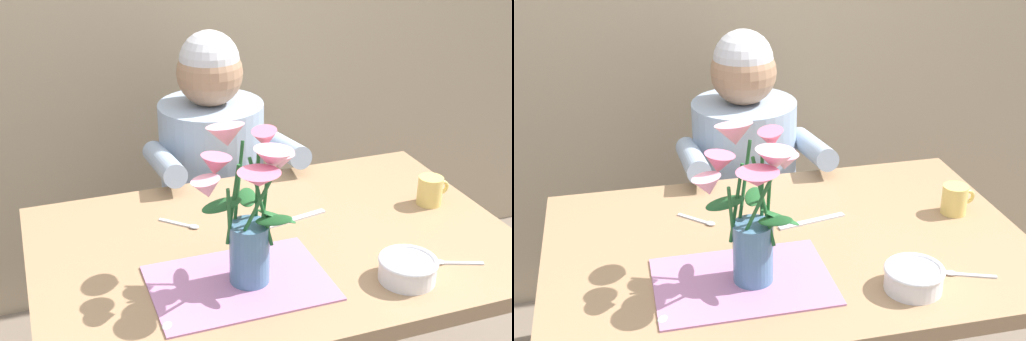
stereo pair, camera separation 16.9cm
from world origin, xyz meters
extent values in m
cube|color=#9E7A56|center=(0.00, 0.00, 0.72)|extent=(1.20, 0.80, 0.04)
cylinder|color=#9E7A56|center=(-0.54, 0.34, 0.35)|extent=(0.06, 0.06, 0.70)
cylinder|color=#9E7A56|center=(0.54, 0.34, 0.35)|extent=(0.06, 0.06, 0.70)
cylinder|color=#4C4C56|center=(0.01, 0.62, 0.20)|extent=(0.30, 0.30, 0.40)
cylinder|color=#99ADC6|center=(0.01, 0.62, 0.65)|extent=(0.34, 0.34, 0.50)
sphere|color=#A37A5B|center=(0.01, 0.62, 1.00)|extent=(0.21, 0.21, 0.21)
sphere|color=silver|center=(0.01, 0.62, 1.04)|extent=(0.19, 0.19, 0.19)
cylinder|color=#99ADC6|center=(-0.18, 0.48, 0.78)|extent=(0.07, 0.33, 0.12)
cylinder|color=#99ADC6|center=(0.20, 0.48, 0.78)|extent=(0.07, 0.33, 0.12)
cube|color=#B275A3|center=(-0.15, -0.15, 0.74)|extent=(0.40, 0.28, 0.00)
cylinder|color=teal|center=(-0.12, -0.15, 0.81)|extent=(0.09, 0.09, 0.15)
cylinder|color=#23602D|center=(-0.09, -0.15, 0.94)|extent=(0.01, 0.05, 0.18)
cone|color=pink|center=(-0.05, -0.14, 1.03)|extent=(0.08, 0.08, 0.03)
sphere|color=#E5D14C|center=(-0.05, -0.14, 1.03)|extent=(0.02, 0.02, 0.02)
cylinder|color=#23602D|center=(-0.10, -0.12, 0.95)|extent=(0.01, 0.04, 0.22)
cone|color=#DB6684|center=(-0.07, -0.10, 1.06)|extent=(0.09, 0.08, 0.05)
sphere|color=#E5D14C|center=(-0.07, -0.10, 1.07)|extent=(0.02, 0.02, 0.02)
cylinder|color=#23602D|center=(-0.13, -0.09, 0.95)|extent=(0.05, 0.06, 0.21)
cone|color=pink|center=(-0.14, -0.04, 1.06)|extent=(0.11, 0.12, 0.06)
sphere|color=#E5D14C|center=(-0.14, -0.04, 1.06)|extent=(0.02, 0.02, 0.02)
cylinder|color=#23602D|center=(-0.16, -0.13, 0.94)|extent=(0.04, 0.02, 0.18)
cone|color=#DB6684|center=(-0.19, -0.12, 1.03)|extent=(0.08, 0.07, 0.05)
sphere|color=#E5D14C|center=(-0.19, -0.12, 1.03)|extent=(0.02, 0.02, 0.02)
cylinder|color=#23602D|center=(-0.17, -0.15, 0.92)|extent=(0.02, 0.05, 0.15)
cone|color=pink|center=(-0.22, -0.16, 1.00)|extent=(0.09, 0.08, 0.05)
sphere|color=#E5D14C|center=(-0.22, -0.16, 1.00)|extent=(0.02, 0.02, 0.02)
cylinder|color=#23602D|center=(-0.12, -0.18, 0.94)|extent=(0.06, 0.06, 0.17)
cone|color=#DB6684|center=(-0.13, -0.22, 1.03)|extent=(0.12, 0.12, 0.03)
sphere|color=#E5D14C|center=(-0.13, -0.22, 1.03)|extent=(0.02, 0.02, 0.02)
cylinder|color=#23602D|center=(-0.10, -0.16, 0.95)|extent=(0.05, 0.05, 0.20)
cone|color=pink|center=(-0.08, -0.18, 1.05)|extent=(0.10, 0.10, 0.05)
sphere|color=#E5D14C|center=(-0.08, -0.18, 1.05)|extent=(0.02, 0.02, 0.02)
ellipsoid|color=#23602D|center=(-0.08, -0.19, 0.92)|extent=(0.09, 0.09, 0.04)
ellipsoid|color=#23602D|center=(-0.18, -0.13, 0.94)|extent=(0.09, 0.06, 0.05)
ellipsoid|color=#23602D|center=(-0.11, -0.09, 0.93)|extent=(0.06, 0.10, 0.02)
ellipsoid|color=#23602D|center=(-0.07, -0.17, 0.91)|extent=(0.09, 0.07, 0.05)
cylinder|color=white|center=(0.22, -0.26, 0.77)|extent=(0.13, 0.13, 0.05)
torus|color=white|center=(0.22, -0.26, 0.79)|extent=(0.14, 0.14, 0.01)
cube|color=silver|center=(0.09, 0.09, 0.74)|extent=(0.19, 0.05, 0.00)
cylinder|color=#E5C666|center=(0.47, 0.05, 0.78)|extent=(0.07, 0.07, 0.08)
torus|color=#E5C666|center=(0.51, 0.05, 0.78)|extent=(0.04, 0.01, 0.04)
cube|color=silver|center=(-0.22, 0.17, 0.74)|extent=(0.08, 0.08, 0.00)
ellipsoid|color=silver|center=(-0.18, 0.14, 0.74)|extent=(0.03, 0.03, 0.01)
cube|color=silver|center=(-0.31, -0.20, 0.74)|extent=(0.06, 0.09, 0.00)
ellipsoid|color=silver|center=(-0.34, -0.25, 0.74)|extent=(0.03, 0.03, 0.01)
cube|color=silver|center=(0.38, -0.24, 0.74)|extent=(0.10, 0.05, 0.00)
ellipsoid|color=silver|center=(0.33, -0.23, 0.74)|extent=(0.03, 0.03, 0.01)
camera|label=1|loc=(-0.55, -1.40, 1.63)|focal=48.64mm
camera|label=2|loc=(-0.39, -1.45, 1.63)|focal=48.64mm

